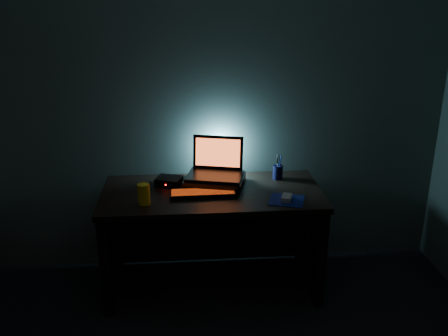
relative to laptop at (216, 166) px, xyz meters
name	(u,v)px	position (x,y,z in m)	size (l,w,h in m)	color
room	(238,240)	(-0.04, -1.78, 0.38)	(3.50, 4.00, 2.50)	black
desk	(212,222)	(-0.04, -0.11, -0.38)	(1.50, 0.70, 0.75)	black
riser	(215,181)	(-0.01, -0.05, -0.09)	(0.40, 0.30, 0.06)	black
laptop	(216,166)	(0.00, 0.00, 0.00)	(0.43, 0.36, 0.26)	black
keyboard	(203,193)	(-0.10, -0.23, -0.11)	(0.44, 0.15, 0.03)	black
mousepad	(287,200)	(0.44, -0.36, -0.12)	(0.22, 0.20, 0.00)	navy
mouse	(287,198)	(0.44, -0.36, -0.10)	(0.06, 0.10, 0.03)	gray
pen_cup	(278,172)	(0.45, 0.03, -0.07)	(0.07, 0.07, 0.10)	black
juice_glass	(144,194)	(-0.49, -0.34, -0.05)	(0.08, 0.08, 0.13)	#DEB20B
router	(169,181)	(-0.33, -0.03, -0.09)	(0.20, 0.18, 0.06)	black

